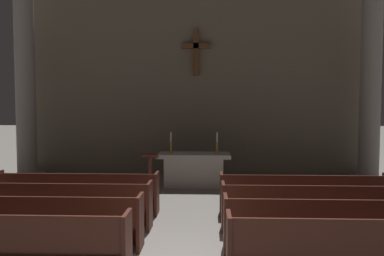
% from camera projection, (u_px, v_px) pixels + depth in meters
% --- Properties ---
extents(pew_left_row_1, '(3.74, 0.50, 0.95)m').
position_uv_depth(pew_left_row_1, '(1.00, 243.00, 5.73)').
color(pew_left_row_1, '#4C2319').
rests_on(pew_left_row_1, ground).
extents(pew_left_row_2, '(3.74, 0.50, 0.95)m').
position_uv_depth(pew_left_row_2, '(34.00, 221.00, 6.82)').
color(pew_left_row_2, '#4C2319').
rests_on(pew_left_row_2, ground).
extents(pew_left_row_3, '(3.74, 0.50, 0.95)m').
position_uv_depth(pew_left_row_3, '(58.00, 205.00, 7.91)').
color(pew_left_row_3, '#4C2319').
rests_on(pew_left_row_3, ground).
extents(pew_left_row_4, '(3.74, 0.50, 0.95)m').
position_uv_depth(pew_left_row_4, '(76.00, 193.00, 9.00)').
color(pew_left_row_4, '#4C2319').
rests_on(pew_left_row_4, ground).
extents(pew_right_row_1, '(3.74, 0.50, 0.95)m').
position_uv_depth(pew_right_row_1, '(361.00, 249.00, 5.52)').
color(pew_right_row_1, '#4C2319').
rests_on(pew_right_row_1, ground).
extents(pew_right_row_2, '(3.74, 0.50, 0.95)m').
position_uv_depth(pew_right_row_2, '(336.00, 225.00, 6.61)').
color(pew_right_row_2, '#4C2319').
rests_on(pew_right_row_2, ground).
extents(pew_right_row_3, '(3.74, 0.50, 0.95)m').
position_uv_depth(pew_right_row_3, '(318.00, 208.00, 7.70)').
color(pew_right_row_3, '#4C2319').
rests_on(pew_right_row_3, ground).
extents(pew_right_row_4, '(3.74, 0.50, 0.95)m').
position_uv_depth(pew_right_row_4, '(304.00, 195.00, 8.79)').
color(pew_right_row_4, '#4C2319').
rests_on(pew_right_row_4, ground).
extents(column_left_third, '(0.94, 0.94, 7.07)m').
position_uv_depth(column_left_third, '(25.00, 75.00, 12.86)').
color(column_left_third, gray).
rests_on(column_left_third, ground).
extents(column_right_third, '(0.94, 0.94, 7.07)m').
position_uv_depth(column_right_third, '(371.00, 74.00, 12.40)').
color(column_right_third, gray).
rests_on(column_right_third, ground).
extents(altar, '(2.20, 0.90, 1.01)m').
position_uv_depth(altar, '(194.00, 169.00, 11.99)').
color(altar, '#BCB7AD').
rests_on(altar, ground).
extents(candlestick_left, '(0.16, 0.16, 0.63)m').
position_uv_depth(candlestick_left, '(171.00, 146.00, 11.98)').
color(candlestick_left, '#B79338').
rests_on(candlestick_left, altar).
extents(candlestick_right, '(0.16, 0.16, 0.63)m').
position_uv_depth(candlestick_right, '(217.00, 147.00, 11.92)').
color(candlestick_right, '#B79338').
rests_on(candlestick_right, altar).
extents(apse_with_cross, '(12.09, 0.44, 7.79)m').
position_uv_depth(apse_with_cross, '(196.00, 65.00, 14.03)').
color(apse_with_cross, '#706656').
rests_on(apse_with_cross, ground).
extents(lectern, '(0.44, 0.36, 1.15)m').
position_uv_depth(lectern, '(150.00, 175.00, 10.84)').
color(lectern, '#4C2319').
rests_on(lectern, ground).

